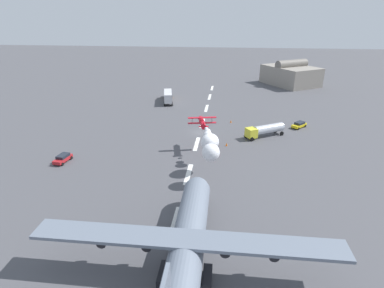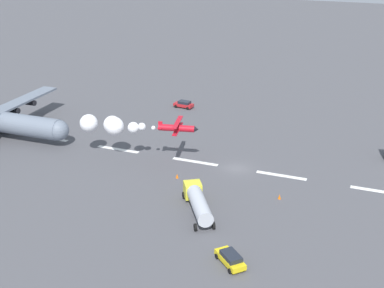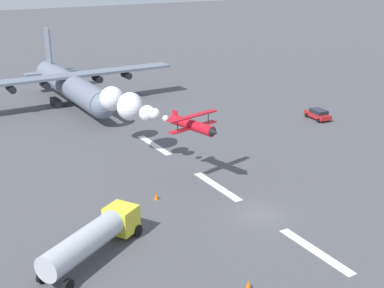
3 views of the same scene
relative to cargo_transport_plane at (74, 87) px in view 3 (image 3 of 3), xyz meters
name	(u,v)px [view 3 (image 3 of 3)]	position (x,y,z in m)	size (l,w,h in m)	color
ground_plane	(260,215)	(-44.26, -2.87, -3.32)	(440.00, 440.00, 0.00)	#4C4C51
runway_stripe_3	(316,251)	(-51.55, -2.87, -3.32)	(8.00, 0.90, 0.01)	white
runway_stripe_4	(217,186)	(-36.97, -2.87, -3.32)	(8.00, 0.90, 0.01)	white
runway_stripe_5	(154,145)	(-22.39, -2.87, -3.32)	(8.00, 0.90, 0.01)	white
runway_stripe_6	(111,117)	(-7.81, -2.87, -3.32)	(8.00, 0.90, 0.01)	white
cargo_transport_plane	(74,87)	(0.00, 0.00, 0.00)	(28.31, 34.06, 11.09)	slate
stunt_biplane_red	(131,106)	(-24.01, 0.77, 2.68)	(19.92, 7.41, 3.16)	red
fuel_tanker_truck	(93,238)	(-43.41, 12.87, -1.57)	(7.53, 9.91, 2.90)	yellow
followme_car_yellow	(318,114)	(-24.48, -28.56, -2.51)	(4.40, 2.45, 1.52)	#B21E23
traffic_cone_near	(248,285)	(-52.96, 4.85, -2.95)	(0.44, 0.44, 0.75)	orange
traffic_cone_far	(156,196)	(-36.56, 3.94, -2.95)	(0.44, 0.44, 0.75)	orange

